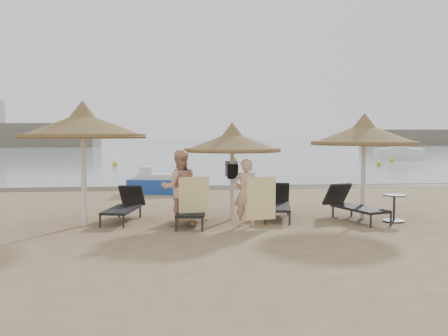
# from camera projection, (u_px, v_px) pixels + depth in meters

# --- Properties ---
(ground) EXTENTS (160.00, 160.00, 0.00)m
(ground) POSITION_uv_depth(u_px,v_px,m) (237.00, 231.00, 11.91)
(ground) COLOR #957B57
(ground) RESTS_ON ground
(sea) EXTENTS (200.00, 140.00, 0.03)m
(sea) POSITION_uv_depth(u_px,v_px,m) (182.00, 146.00, 91.32)
(sea) COLOR gray
(sea) RESTS_ON ground
(wet_sand_strip) EXTENTS (200.00, 1.60, 0.01)m
(wet_sand_strip) POSITION_uv_depth(u_px,v_px,m) (210.00, 188.00, 21.24)
(wet_sand_strip) COLOR #463824
(wet_sand_strip) RESTS_ON ground
(far_shore) EXTENTS (150.00, 54.80, 12.00)m
(far_shore) POSITION_uv_depth(u_px,v_px,m) (38.00, 130.00, 86.47)
(far_shore) COLOR #726A54
(far_shore) RESTS_ON ground
(palapa_left) EXTENTS (3.17, 3.17, 3.14)m
(palapa_left) POSITION_uv_depth(u_px,v_px,m) (83.00, 126.00, 12.39)
(palapa_left) COLOR white
(palapa_left) RESTS_ON ground
(palapa_center) EXTENTS (2.64, 2.64, 2.62)m
(palapa_center) POSITION_uv_depth(u_px,v_px,m) (232.00, 142.00, 13.30)
(palapa_center) COLOR white
(palapa_center) RESTS_ON ground
(palapa_right) EXTENTS (2.89, 2.89, 2.87)m
(palapa_right) POSITION_uv_depth(u_px,v_px,m) (364.00, 135.00, 13.44)
(palapa_right) COLOR white
(palapa_right) RESTS_ON ground
(lounger_far_left) EXTENTS (1.05, 2.07, 0.89)m
(lounger_far_left) POSITION_uv_depth(u_px,v_px,m) (125.00, 205.00, 13.29)
(lounger_far_left) COLOR #2B2B2F
(lounger_far_left) RESTS_ON ground
(lounger_near_left) EXTENTS (0.94, 2.14, 0.93)m
(lounger_near_left) POSITION_uv_depth(u_px,v_px,m) (193.00, 207.00, 12.87)
(lounger_near_left) COLOR #2B2B2F
(lounger_near_left) RESTS_ON ground
(lounger_near_right) EXTENTS (1.07, 2.14, 0.92)m
(lounger_near_right) POSITION_uv_depth(u_px,v_px,m) (277.00, 203.00, 13.72)
(lounger_near_right) COLOR #2B2B2F
(lounger_near_right) RESTS_ON ground
(lounger_far_right) EXTENTS (1.28, 2.19, 0.93)m
(lounger_far_right) POSITION_uv_depth(u_px,v_px,m) (353.00, 204.00, 13.37)
(lounger_far_right) COLOR #2B2B2F
(lounger_far_right) RESTS_ON ground
(side_table) EXTENTS (0.59, 0.59, 0.72)m
(side_table) POSITION_uv_depth(u_px,v_px,m) (394.00, 209.00, 13.08)
(side_table) COLOR #2B2B2F
(side_table) RESTS_ON ground
(person_left) EXTENTS (1.07, 0.74, 2.21)m
(person_left) POSITION_uv_depth(u_px,v_px,m) (179.00, 182.00, 12.47)
(person_left) COLOR #E5AD87
(person_left) RESTS_ON ground
(person_right) EXTENTS (0.92, 0.62, 1.96)m
(person_right) POSITION_uv_depth(u_px,v_px,m) (246.00, 187.00, 12.38)
(person_right) COLOR #E5AD87
(person_right) RESTS_ON ground
(towel_left) EXTENTS (0.75, 0.13, 1.06)m
(towel_left) POSITION_uv_depth(u_px,v_px,m) (194.00, 198.00, 12.18)
(towel_left) COLOR yellow
(towel_left) RESTS_ON ground
(towel_right) EXTENTS (0.74, 0.18, 1.06)m
(towel_right) POSITION_uv_depth(u_px,v_px,m) (261.00, 198.00, 12.19)
(towel_right) COLOR yellow
(towel_right) RESTS_ON ground
(bag_patterned) EXTENTS (0.34, 0.18, 0.41)m
(bag_patterned) POSITION_uv_depth(u_px,v_px,m) (231.00, 169.00, 13.53)
(bag_patterned) COLOR white
(bag_patterned) RESTS_ON ground
(bag_dark) EXTENTS (0.29, 0.15, 0.39)m
(bag_dark) POSITION_uv_depth(u_px,v_px,m) (233.00, 172.00, 13.20)
(bag_dark) COLOR black
(bag_dark) RESTS_ON ground
(pedal_boat) EXTENTS (2.43, 1.73, 1.03)m
(pedal_boat) POSITION_uv_depth(u_px,v_px,m) (158.00, 183.00, 19.40)
(pedal_boat) COLOR #1A43A4
(pedal_boat) RESTS_ON ground
(buoy_left) EXTENTS (0.38, 0.38, 0.38)m
(buoy_left) POSITION_uv_depth(u_px,v_px,m) (115.00, 164.00, 34.86)
(buoy_left) COLOR yellow
(buoy_left) RESTS_ON ground
(buoy_mid) EXTENTS (0.41, 0.41, 0.41)m
(buoy_mid) POSITION_uv_depth(u_px,v_px,m) (235.00, 159.00, 41.36)
(buoy_mid) COLOR yellow
(buoy_mid) RESTS_ON ground
(buoy_right) EXTENTS (0.37, 0.37, 0.37)m
(buoy_right) POSITION_uv_depth(u_px,v_px,m) (379.00, 163.00, 35.31)
(buoy_right) COLOR yellow
(buoy_right) RESTS_ON ground
(buoy_extra) EXTENTS (0.35, 0.35, 0.35)m
(buoy_extra) POSITION_uv_depth(u_px,v_px,m) (391.00, 160.00, 40.53)
(buoy_extra) COLOR yellow
(buoy_extra) RESTS_ON ground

